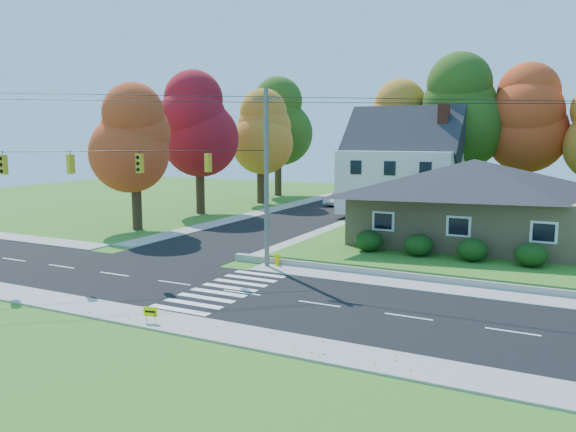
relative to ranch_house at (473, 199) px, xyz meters
name	(u,v)px	position (x,y,z in m)	size (l,w,h in m)	color
ground	(242,293)	(-8.00, -16.00, -3.27)	(120.00, 120.00, 0.00)	#3D7923
road_main	(242,293)	(-8.00, -16.00, -3.26)	(90.00, 8.00, 0.02)	black
road_cross	(312,215)	(-16.00, 10.00, -3.25)	(8.00, 44.00, 0.02)	black
sidewalk_north	(289,270)	(-8.00, -11.00, -3.23)	(90.00, 2.00, 0.08)	#9C9A90
sidewalk_south	(176,323)	(-8.00, -21.00, -3.23)	(90.00, 2.00, 0.08)	#9C9A90
lawn	(556,239)	(5.00, 5.00, -3.02)	(30.00, 30.00, 0.50)	#3D7923
ranch_house	(473,199)	(0.00, 0.00, 0.00)	(14.60, 10.60, 5.40)	tan
colonial_house	(403,167)	(-7.96, 12.00, 1.32)	(10.40, 8.40, 9.60)	silver
hedge_row	(445,247)	(-0.50, -6.20, -2.13)	(10.70, 1.70, 1.27)	#163A10
traffic_infrastructure	(253,183)	(-8.15, -14.65, 1.88)	(38.10, 10.66, 10.00)	#666059
tree_lot_0	(400,127)	(-10.00, 18.00, 5.04)	(6.72, 6.72, 12.51)	#3F2A19
tree_lot_1	(460,112)	(-4.00, 17.00, 6.35)	(7.84, 7.84, 14.60)	#3F2A19
tree_lot_2	(530,119)	(2.00, 18.00, 5.70)	(7.28, 7.28, 13.56)	#3F2A19
tree_west_0	(134,139)	(-25.00, -4.00, 3.89)	(6.16, 6.16, 11.47)	#3F2A19
tree_west_1	(199,125)	(-26.00, 6.00, 5.20)	(7.28, 7.28, 13.56)	#3F2A19
tree_west_2	(260,132)	(-25.00, 16.00, 4.54)	(6.72, 6.72, 12.51)	#3F2A19
tree_west_3	(278,122)	(-27.00, 24.00, 5.85)	(7.84, 7.84, 14.60)	#3F2A19
white_car	(343,198)	(-16.09, 18.09, -2.46)	(1.66, 4.77, 1.57)	silver
fire_hydrant	(277,260)	(-9.06, -10.39, -2.89)	(0.45, 0.35, 0.78)	#F7DB00
yard_sign	(150,312)	(-8.89, -21.45, -2.76)	(0.56, 0.18, 0.71)	black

